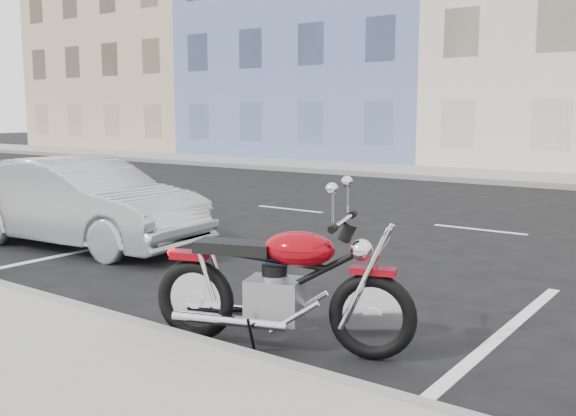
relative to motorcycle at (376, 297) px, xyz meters
The scene contains 6 objects.
sidewalk_far 15.54m from the motorcycle, 106.31° to the left, with size 80.00×3.40×0.15m, color gray.
curb_far 13.92m from the motorcycle, 108.27° to the left, with size 80.00×0.12×0.16m, color gray.
bldg_far_west 34.35m from the motorcycle, 138.41° to the left, with size 12.00×12.00×12.00m, color tan.
bldg_blue 26.85m from the motorcycle, 120.69° to the left, with size 12.00×12.00×13.00m, color #5C72A3.
motorcycle is the anchor object (origin of this frame).
sedan_silver 5.83m from the motorcycle, 166.33° to the left, with size 1.40×4.02×1.32m, color #A1A4A8.
Camera 1 is at (1.70, -10.60, 1.97)m, focal length 40.00 mm.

